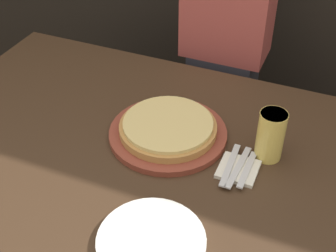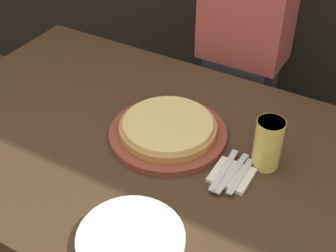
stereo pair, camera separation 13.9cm
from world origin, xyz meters
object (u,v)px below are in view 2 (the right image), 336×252
pizza_on_board (168,130)px  fork (223,171)px  beer_glass (268,142)px  diner_person (241,66)px  dinner_plate (131,238)px  dinner_knife (232,174)px  spoon (240,177)px

pizza_on_board → fork: 0.23m
beer_glass → fork: size_ratio=0.85×
fork → diner_person: diner_person is taller
pizza_on_board → diner_person: 0.61m
pizza_on_board → fork: size_ratio=1.99×
fork → pizza_on_board: bearing=162.3°
dinner_plate → dinner_knife: dinner_plate is taller
spoon → diner_person: bearing=111.9°
spoon → dinner_plate: bearing=-114.9°
pizza_on_board → spoon: 0.28m
beer_glass → spoon: 0.13m
beer_glass → dinner_knife: bearing=-121.8°
fork → diner_person: size_ratio=0.14×
beer_glass → dinner_knife: 0.14m
fork → dinner_knife: size_ratio=1.00×
pizza_on_board → dinner_knife: size_ratio=1.99×
pizza_on_board → spoon: size_ratio=2.35×
fork → dinner_plate: bearing=-107.1°
beer_glass → spoon: beer_glass is taller
beer_glass → diner_person: bearing=118.1°
dinner_plate → fork: dinner_plate is taller
pizza_on_board → diner_person: bearing=90.1°
diner_person → dinner_plate: bearing=-83.1°
pizza_on_board → dinner_knife: 0.25m
dinner_plate → beer_glass: bearing=66.2°
dinner_knife → diner_person: (-0.25, 0.67, -0.08)m
beer_glass → dinner_plate: 0.47m
dinner_knife → spoon: (0.03, 0.00, 0.00)m
pizza_on_board → dinner_plate: pizza_on_board is taller
beer_glass → dinner_knife: beer_glass is taller
dinner_knife → diner_person: diner_person is taller
pizza_on_board → beer_glass: (0.31, 0.03, 0.06)m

